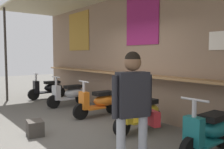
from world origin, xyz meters
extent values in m
plane|color=#56544F|center=(0.00, 0.00, 0.00)|extent=(30.62, 30.62, 0.00)
cube|color=#7F6651|center=(0.00, 2.02, 1.75)|extent=(10.94, 0.25, 3.51)
cube|color=olive|center=(0.00, 1.72, 1.11)|extent=(9.84, 0.36, 0.05)
cube|color=olive|center=(-3.22, 1.89, 2.46)|extent=(1.37, 0.02, 1.35)
cube|color=#841E56|center=(-0.02, 1.89, 2.56)|extent=(1.14, 0.02, 1.37)
cylinder|color=#332D28|center=(-4.59, -0.27, 1.65)|extent=(0.08, 0.08, 3.29)
ellipsoid|color=black|center=(-4.04, 1.25, 0.40)|extent=(0.42, 0.72, 0.30)
cube|color=black|center=(-4.05, 1.20, 0.60)|extent=(0.33, 0.57, 0.10)
cube|color=black|center=(-4.06, 0.90, 0.25)|extent=(0.41, 0.52, 0.04)
cube|color=black|center=(-4.08, 0.60, 0.47)|extent=(0.29, 0.17, 0.44)
cylinder|color=#B7B7BC|center=(-4.08, 0.60, 0.60)|extent=(0.07, 0.07, 0.70)
cylinder|color=#B7B7BC|center=(-4.08, 0.60, 0.95)|extent=(0.46, 0.06, 0.04)
cylinder|color=black|center=(-4.08, 0.50, 0.20)|extent=(0.12, 0.40, 0.40)
cylinder|color=black|center=(-4.03, 1.50, 0.20)|extent=(0.12, 0.40, 0.40)
ellipsoid|color=#B2B5BA|center=(-2.41, 1.25, 0.40)|extent=(0.41, 0.72, 0.30)
cube|color=black|center=(-2.41, 1.20, 0.60)|extent=(0.33, 0.56, 0.10)
cube|color=#B2B5BA|center=(-2.40, 0.90, 0.25)|extent=(0.40, 0.52, 0.04)
cube|color=#B2B5BA|center=(-2.38, 0.60, 0.47)|extent=(0.29, 0.17, 0.44)
cylinder|color=#B7B7BC|center=(-2.38, 0.60, 0.60)|extent=(0.07, 0.07, 0.70)
cylinder|color=#B7B7BC|center=(-2.38, 0.60, 0.95)|extent=(0.46, 0.06, 0.04)
cylinder|color=black|center=(-2.38, 0.50, 0.20)|extent=(0.12, 0.40, 0.40)
cylinder|color=black|center=(-2.43, 1.50, 0.20)|extent=(0.12, 0.40, 0.40)
ellipsoid|color=orange|center=(-0.74, 1.25, 0.40)|extent=(0.40, 0.71, 0.30)
cube|color=black|center=(-0.74, 1.20, 0.60)|extent=(0.31, 0.56, 0.10)
cube|color=orange|center=(-0.75, 0.90, 0.25)|extent=(0.39, 0.51, 0.04)
cube|color=orange|center=(-0.76, 0.60, 0.47)|extent=(0.28, 0.17, 0.44)
cylinder|color=#B7B7BC|center=(-0.76, 0.60, 0.60)|extent=(0.07, 0.07, 0.70)
cylinder|color=#B7B7BC|center=(-0.76, 0.60, 0.95)|extent=(0.46, 0.05, 0.04)
cylinder|color=black|center=(-0.76, 0.50, 0.20)|extent=(0.11, 0.40, 0.40)
cylinder|color=black|center=(-0.73, 1.50, 0.20)|extent=(0.11, 0.40, 0.40)
ellipsoid|color=gold|center=(0.79, 1.25, 0.40)|extent=(0.43, 0.72, 0.30)
cube|color=black|center=(0.80, 1.20, 0.60)|extent=(0.34, 0.57, 0.10)
cube|color=gold|center=(0.82, 0.90, 0.25)|extent=(0.41, 0.52, 0.04)
cube|color=gold|center=(0.84, 0.60, 0.47)|extent=(0.29, 0.18, 0.44)
cylinder|color=#B7B7BC|center=(0.84, 0.60, 0.60)|extent=(0.07, 0.07, 0.70)
cylinder|color=#B7B7BC|center=(0.84, 0.60, 0.95)|extent=(0.46, 0.07, 0.04)
cylinder|color=black|center=(0.84, 0.50, 0.20)|extent=(0.13, 0.41, 0.40)
cylinder|color=black|center=(0.78, 1.50, 0.20)|extent=(0.13, 0.41, 0.40)
ellipsoid|color=#197075|center=(2.37, 1.25, 0.40)|extent=(0.39, 0.71, 0.30)
cube|color=black|center=(2.38, 1.20, 0.60)|extent=(0.31, 0.56, 0.10)
cube|color=#197075|center=(2.38, 0.90, 0.25)|extent=(0.39, 0.51, 0.04)
cube|color=#197075|center=(2.39, 0.60, 0.47)|extent=(0.28, 0.17, 0.44)
cylinder|color=#B7B7BC|center=(2.39, 0.60, 0.60)|extent=(0.07, 0.07, 0.70)
cylinder|color=#B7B7BC|center=(2.39, 0.60, 0.95)|extent=(0.46, 0.05, 0.04)
cylinder|color=black|center=(2.37, 1.50, 0.20)|extent=(0.11, 0.40, 0.40)
cylinder|color=#999EA8|center=(2.10, -0.57, 0.41)|extent=(0.12, 0.12, 0.81)
cylinder|color=#999EA8|center=(2.21, -0.29, 0.41)|extent=(0.12, 0.12, 0.81)
cube|color=#232328|center=(2.16, -0.43, 1.10)|extent=(0.30, 0.45, 0.58)
sphere|color=brown|center=(2.16, -0.43, 1.51)|extent=(0.22, 0.22, 0.22)
sphere|color=black|center=(2.16, -0.43, 1.55)|extent=(0.20, 0.20, 0.20)
cylinder|color=#232328|center=(2.09, -0.66, 1.08)|extent=(0.08, 0.08, 0.54)
cylinder|color=#232328|center=(2.22, -0.20, 1.08)|extent=(0.08, 0.08, 0.54)
cube|color=maroon|center=(2.22, -0.12, 0.76)|extent=(0.28, 0.17, 0.20)
cube|color=#3D3833|center=(-0.27, -0.84, 0.15)|extent=(0.42, 0.36, 0.30)
camera|label=1|loc=(4.42, -2.51, 1.60)|focal=38.64mm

